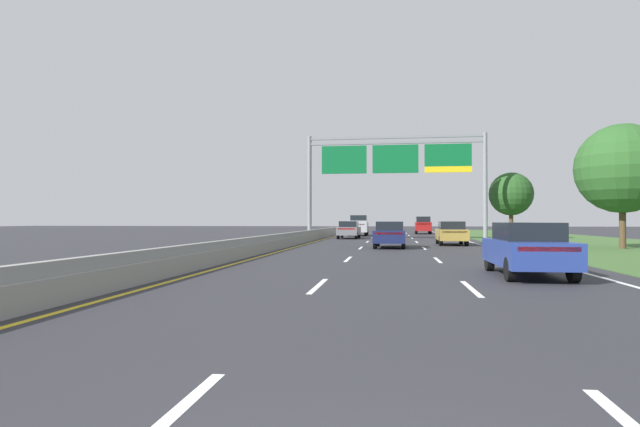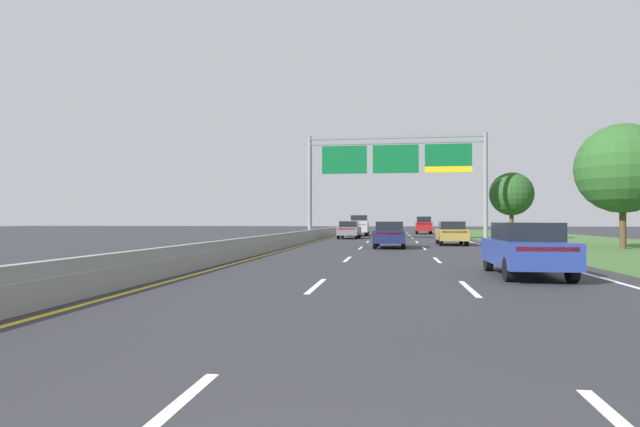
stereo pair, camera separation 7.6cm
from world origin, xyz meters
name	(u,v)px [view 1 (the left image)]	position (x,y,z in m)	size (l,w,h in m)	color
ground_plane	(392,243)	(0.00, 35.00, 0.00)	(220.00, 220.00, 0.00)	#2B2B30
lane_striping	(392,244)	(0.00, 34.54, 0.00)	(11.96, 106.00, 0.01)	white
grass_verge_right	(600,244)	(13.95, 35.00, 0.01)	(14.00, 110.00, 0.02)	#3D602D
median_barrier_concrete	(301,238)	(-6.60, 35.00, 0.35)	(0.60, 110.00, 0.85)	gray
overhead_sign_gantry	(395,164)	(0.30, 41.80, 6.37)	(15.06, 0.42, 8.91)	gray
pickup_truck_silver	(358,226)	(-3.54, 53.15, 1.07)	(2.06, 5.42, 2.20)	#B2B5BA
car_grey_left_lane_sedan	(349,229)	(-3.86, 44.55, 0.82)	(1.91, 4.44, 1.57)	slate
car_navy_centre_lane_sedan	(390,234)	(-0.12, 29.02, 0.82)	(1.95, 4.45, 1.57)	#161E47
car_gold_right_lane_sedan	(451,233)	(3.94, 33.29, 0.82)	(1.88, 4.43, 1.57)	#A38438
car_blue_right_lane_sedan	(527,248)	(3.90, 13.57, 0.82)	(1.83, 4.40, 1.57)	navy
car_red_right_lane_suv	(423,225)	(3.79, 62.17, 1.10)	(2.00, 4.74, 2.11)	maroon
roadside_tree_mid	(622,169)	(13.16, 29.61, 4.63)	(5.15, 5.15, 7.21)	#4C3823
roadside_tree_far	(511,194)	(10.44, 45.28, 3.97)	(3.81, 3.81, 5.89)	#4C3823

